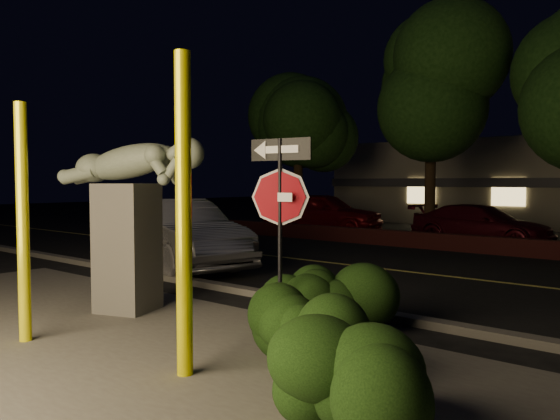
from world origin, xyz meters
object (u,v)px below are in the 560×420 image
at_px(parked_car_darkred, 481,225).
at_px(silver_sedan, 176,233).
at_px(parked_car_red, 323,212).
at_px(yellow_pole_left, 23,223).
at_px(sculpture, 130,206).
at_px(signpost, 280,198).
at_px(yellow_pole_right, 184,216).

bearing_deg(parked_car_darkred, silver_sedan, 161.38).
bearing_deg(parked_car_red, yellow_pole_left, -168.78).
relative_size(sculpture, silver_sedan, 0.55).
relative_size(yellow_pole_left, signpost, 1.17).
bearing_deg(parked_car_red, silver_sedan, -175.63).
distance_m(yellow_pole_right, sculpture, 3.14).
height_order(yellow_pole_right, silver_sedan, yellow_pole_right).
distance_m(signpost, parked_car_darkred, 12.43).
distance_m(signpost, sculpture, 2.83).
xyz_separation_m(yellow_pole_left, parked_car_red, (-5.72, 14.66, -0.71)).
relative_size(yellow_pole_right, sculpture, 1.25).
bearing_deg(signpost, sculpture, 178.26).
bearing_deg(yellow_pole_right, yellow_pole_left, -168.73).
distance_m(silver_sedan, parked_car_darkred, 10.03).
bearing_deg(parked_car_darkred, yellow_pole_right, -167.89).
distance_m(sculpture, parked_car_red, 13.94).
xyz_separation_m(yellow_pole_left, parked_car_darkred, (0.70, 14.36, -0.87)).
xyz_separation_m(yellow_pole_left, sculpture, (-0.34, 1.82, 0.14)).
height_order(yellow_pole_left, sculpture, yellow_pole_left).
distance_m(yellow_pole_left, silver_sedan, 6.14).
xyz_separation_m(signpost, sculpture, (-2.81, -0.29, -0.18)).
height_order(yellow_pole_left, signpost, yellow_pole_left).
relative_size(yellow_pole_right, parked_car_darkred, 0.75).
bearing_deg(parked_car_red, sculpture, -167.35).
distance_m(yellow_pole_right, parked_car_red, 16.40).
height_order(signpost, parked_car_red, signpost).
bearing_deg(parked_car_darkred, sculpture, 179.93).
xyz_separation_m(sculpture, parked_car_red, (-5.38, 12.83, -0.85)).
height_order(signpost, parked_car_darkred, signpost).
distance_m(yellow_pole_right, parked_car_darkred, 14.01).
bearing_deg(signpost, yellow_pole_left, -147.05).
bearing_deg(parked_car_darkred, signpost, -167.10).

